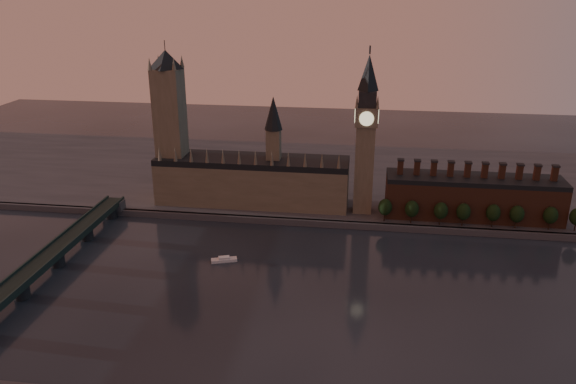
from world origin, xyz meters
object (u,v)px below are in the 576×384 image
(victoria_tower, at_px, (170,122))
(westminster_bridge, at_px, (36,270))
(big_ben, at_px, (366,134))
(river_boat, at_px, (224,260))

(victoria_tower, distance_m, westminster_bridge, 133.21)
(victoria_tower, height_order, big_ben, victoria_tower)
(big_ben, relative_size, westminster_bridge, 0.54)
(river_boat, bearing_deg, big_ben, 26.60)
(big_ben, distance_m, westminster_bridge, 205.83)
(westminster_bridge, bearing_deg, river_boat, 22.44)
(big_ben, xyz_separation_m, river_boat, (-75.29, -75.64, -55.73))
(westminster_bridge, relative_size, river_boat, 13.43)
(river_boat, bearing_deg, victoria_tower, 105.62)
(victoria_tower, bearing_deg, westminster_bridge, -106.56)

